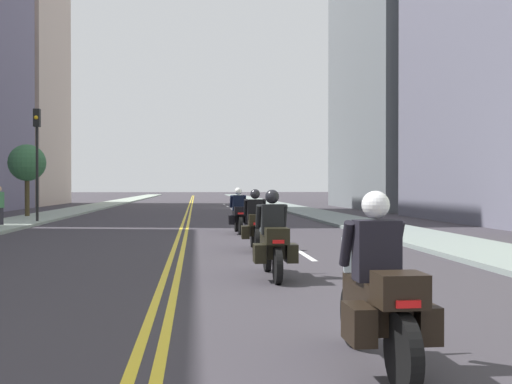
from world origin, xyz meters
The scene contains 14 objects.
ground_plane centered at (0.00, 48.00, 0.00)m, with size 264.00×264.00×0.00m, color #373339.
sidewalk_left centered at (-7.60, 48.00, 0.06)m, with size 2.75×144.00×0.12m, color #99A797.
sidewalk_right centered at (7.60, 48.00, 0.06)m, with size 2.75×144.00×0.12m, color gray.
centreline_yellow_inner centered at (-0.12, 48.00, 0.00)m, with size 0.12×132.00×0.01m, color yellow.
centreline_yellow_outer centered at (0.12, 48.00, 0.00)m, with size 0.12×132.00×0.01m, color yellow.
lane_dashes_white centered at (3.11, 29.00, 0.00)m, with size 0.14×56.40×0.01m.
building_left_2 centered at (-16.30, 56.27, 11.63)m, with size 8.26×12.61×23.27m.
building_right_2 centered at (17.15, 44.01, 9.10)m, with size 9.98×16.27×18.21m.
motorcycle_0 centered at (2.11, 4.91, 0.67)m, with size 0.77×2.12×1.63m.
motorcycle_1 centered at (1.86, 10.44, 0.66)m, with size 0.76×2.20×1.62m.
motorcycle_2 centered at (2.01, 15.18, 0.65)m, with size 0.77×2.22×1.60m.
motorcycle_3 centered at (1.98, 20.96, 0.67)m, with size 0.77×2.17×1.63m.
traffic_light_near centered at (-6.62, 27.42, 3.52)m, with size 0.28×0.38×5.15m.
street_tree_1 centered at (-8.36, 32.25, 2.89)m, with size 1.93×1.93×3.89m.
Camera 1 is at (0.46, -0.40, 1.67)m, focal length 42.26 mm.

